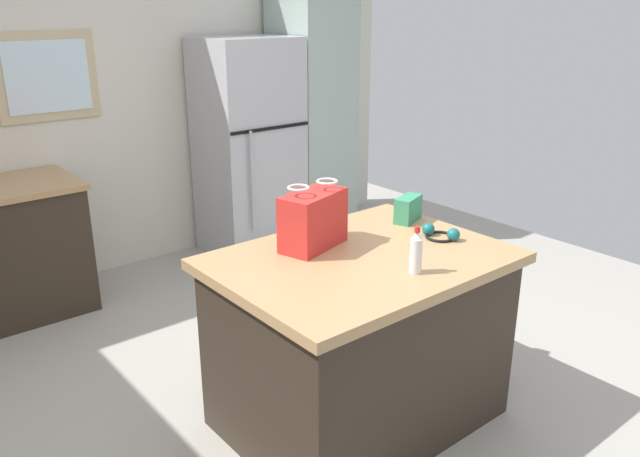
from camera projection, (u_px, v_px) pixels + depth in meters
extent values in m
plane|color=#ADA89E|center=(334.00, 404.00, 3.33)|extent=(6.21, 6.21, 0.00)
cube|color=silver|center=(114.00, 101.00, 4.75)|extent=(5.18, 0.10, 2.58)
cube|color=#CCB78C|center=(47.00, 76.00, 4.35)|extent=(0.68, 0.04, 0.60)
cube|color=white|center=(48.00, 77.00, 4.34)|extent=(0.56, 0.02, 0.48)
cube|color=#33281E|center=(359.00, 345.00, 3.10)|extent=(1.25, 0.90, 0.83)
cube|color=tan|center=(361.00, 261.00, 2.95)|extent=(1.33, 0.98, 0.05)
cube|color=#B7B7BC|center=(249.00, 148.00, 5.16)|extent=(0.73, 0.62, 1.73)
cube|color=black|center=(271.00, 128.00, 4.85)|extent=(0.71, 0.01, 0.02)
cylinder|color=#B7B7BC|center=(252.00, 182.00, 4.85)|extent=(0.02, 0.02, 0.78)
cube|color=#9EB2A8|center=(312.00, 107.00, 5.46)|extent=(0.55, 0.59, 2.26)
cube|color=red|center=(313.00, 220.00, 3.00)|extent=(0.37, 0.26, 0.27)
torus|color=white|center=(298.00, 188.00, 2.89)|extent=(0.13, 0.13, 0.01)
torus|color=white|center=(327.00, 181.00, 2.99)|extent=(0.13, 0.13, 0.01)
cube|color=#388E66|center=(408.00, 209.00, 3.38)|extent=(0.20, 0.14, 0.13)
cylinder|color=white|center=(416.00, 256.00, 2.73)|extent=(0.05, 0.05, 0.16)
cone|color=white|center=(417.00, 235.00, 2.70)|extent=(0.05, 0.05, 0.03)
cylinder|color=red|center=(417.00, 229.00, 2.69)|extent=(0.02, 0.02, 0.02)
torus|color=black|center=(440.00, 237.00, 3.16)|extent=(0.18, 0.18, 0.01)
sphere|color=#19666B|center=(453.00, 235.00, 3.11)|extent=(0.06, 0.06, 0.06)
sphere|color=#19666B|center=(428.00, 229.00, 3.18)|extent=(0.06, 0.06, 0.06)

